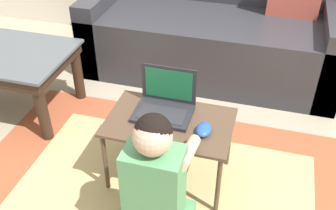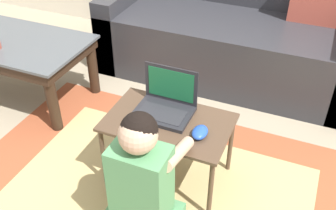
{
  "view_description": "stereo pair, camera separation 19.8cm",
  "coord_description": "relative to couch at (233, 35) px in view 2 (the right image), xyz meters",
  "views": [
    {
      "loc": [
        0.46,
        -1.42,
        1.62
      ],
      "look_at": [
        0.02,
        0.12,
        0.45
      ],
      "focal_mm": 42.0,
      "sensor_mm": 36.0,
      "label": 1
    },
    {
      "loc": [
        0.65,
        -1.35,
        1.62
      ],
      "look_at": [
        0.02,
        0.12,
        0.45
      ],
      "focal_mm": 42.0,
      "sensor_mm": 36.0,
      "label": 2
    }
  ],
  "objects": [
    {
      "name": "person_seated",
      "position": [
        0.05,
        -1.65,
        0.01
      ],
      "size": [
        0.33,
        0.4,
        0.73
      ],
      "color": "#518E5B",
      "rests_on": "ground_plane"
    },
    {
      "name": "laptop_desk",
      "position": [
        0.0,
        -1.25,
        0.04
      ],
      "size": [
        0.63,
        0.4,
        0.39
      ],
      "color": "#4C3828",
      "rests_on": "ground_plane"
    },
    {
      "name": "coffee_table",
      "position": [
        -1.27,
        -0.91,
        0.06
      ],
      "size": [
        1.0,
        0.57,
        0.44
      ],
      "color": "#4C5156",
      "rests_on": "ground_plane"
    },
    {
      "name": "laptop",
      "position": [
        -0.04,
        -1.18,
        0.12
      ],
      "size": [
        0.29,
        0.22,
        0.23
      ],
      "color": "#232328",
      "rests_on": "laptop_desk"
    },
    {
      "name": "couch",
      "position": [
        0.0,
        0.0,
        0.0
      ],
      "size": [
        1.86,
        0.81,
        0.87
      ],
      "color": "#2D2D33",
      "rests_on": "ground_plane"
    },
    {
      "name": "computer_mouse",
      "position": [
        0.18,
        -1.29,
        0.1
      ],
      "size": [
        0.07,
        0.11,
        0.04
      ],
      "color": "#234CB2",
      "rests_on": "laptop_desk"
    },
    {
      "name": "ground_plane",
      "position": [
        -0.04,
        -1.32,
        -0.31
      ],
      "size": [
        16.0,
        16.0,
        0.0
      ],
      "primitive_type": "plane",
      "color": "gray"
    },
    {
      "name": "area_rug",
      "position": [
        0.0,
        -1.45,
        -0.3
      ],
      "size": [
        2.17,
        1.58,
        0.01
      ],
      "color": "#9E4C2D",
      "rests_on": "ground_plane"
    }
  ]
}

